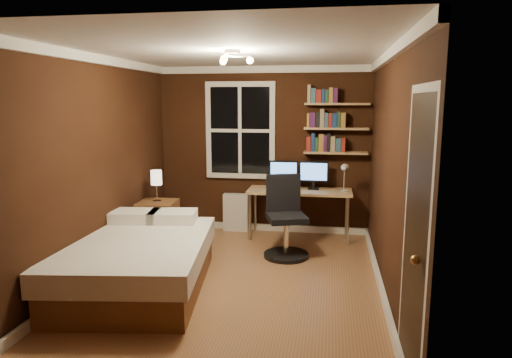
# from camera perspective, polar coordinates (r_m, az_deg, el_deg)

# --- Properties ---
(floor) EXTENTS (4.20, 4.20, 0.00)m
(floor) POSITION_cam_1_polar(r_m,az_deg,el_deg) (5.24, -2.50, -12.66)
(floor) COLOR brown
(floor) RESTS_ON ground
(wall_back) EXTENTS (3.20, 0.04, 2.50)m
(wall_back) POSITION_cam_1_polar(r_m,az_deg,el_deg) (6.95, 0.94, 3.59)
(wall_back) COLOR black
(wall_back) RESTS_ON ground
(wall_left) EXTENTS (0.04, 4.20, 2.50)m
(wall_left) POSITION_cam_1_polar(r_m,az_deg,el_deg) (5.45, -19.31, 1.34)
(wall_left) COLOR black
(wall_left) RESTS_ON ground
(wall_right) EXTENTS (0.04, 4.20, 2.50)m
(wall_right) POSITION_cam_1_polar(r_m,az_deg,el_deg) (4.83, 16.30, 0.48)
(wall_right) COLOR black
(wall_right) RESTS_ON ground
(ceiling) EXTENTS (3.20, 4.20, 0.02)m
(ceiling) POSITION_cam_1_polar(r_m,az_deg,el_deg) (4.87, -2.72, 15.69)
(ceiling) COLOR white
(ceiling) RESTS_ON wall_back
(window) EXTENTS (1.06, 0.06, 1.46)m
(window) POSITION_cam_1_polar(r_m,az_deg,el_deg) (6.95, -1.97, 6.07)
(window) COLOR silver
(window) RESTS_ON wall_back
(door) EXTENTS (0.03, 0.82, 2.05)m
(door) POSITION_cam_1_polar(r_m,az_deg,el_deg) (3.38, 19.12, -7.47)
(door) COLOR black
(door) RESTS_ON ground
(door_knob) EXTENTS (0.06, 0.06, 0.06)m
(door_knob) POSITION_cam_1_polar(r_m,az_deg,el_deg) (3.10, 19.30, -9.53)
(door_knob) COLOR #C08D47
(door_knob) RESTS_ON door
(ceiling_fixture) EXTENTS (0.44, 0.44, 0.18)m
(ceiling_fixture) POSITION_cam_1_polar(r_m,az_deg,el_deg) (4.76, -2.97, 14.62)
(ceiling_fixture) COLOR beige
(ceiling_fixture) RESTS_ON ceiling
(bookshelf_lower) EXTENTS (0.92, 0.22, 0.03)m
(bookshelf_lower) POSITION_cam_1_polar(r_m,az_deg,el_deg) (6.76, 9.90, 3.28)
(bookshelf_lower) COLOR tan
(bookshelf_lower) RESTS_ON wall_back
(books_row_lower) EXTENTS (0.54, 0.16, 0.23)m
(books_row_lower) POSITION_cam_1_polar(r_m,az_deg,el_deg) (6.75, 9.93, 4.37)
(books_row_lower) COLOR maroon
(books_row_lower) RESTS_ON bookshelf_lower
(bookshelf_middle) EXTENTS (0.92, 0.22, 0.03)m
(bookshelf_middle) POSITION_cam_1_polar(r_m,az_deg,el_deg) (6.73, 9.99, 6.24)
(bookshelf_middle) COLOR tan
(bookshelf_middle) RESTS_ON wall_back
(books_row_middle) EXTENTS (0.54, 0.16, 0.23)m
(books_row_middle) POSITION_cam_1_polar(r_m,az_deg,el_deg) (6.72, 10.02, 7.34)
(books_row_middle) COLOR navy
(books_row_middle) RESTS_ON bookshelf_middle
(bookshelf_upper) EXTENTS (0.92, 0.22, 0.03)m
(bookshelf_upper) POSITION_cam_1_polar(r_m,az_deg,el_deg) (6.72, 10.08, 9.22)
(bookshelf_upper) COLOR tan
(bookshelf_upper) RESTS_ON wall_back
(books_row_upper) EXTENTS (0.42, 0.16, 0.23)m
(books_row_upper) POSITION_cam_1_polar(r_m,az_deg,el_deg) (6.72, 10.11, 10.33)
(books_row_upper) COLOR #214F2E
(books_row_upper) RESTS_ON bookshelf_upper
(bed) EXTENTS (1.68, 2.16, 0.67)m
(bed) POSITION_cam_1_polar(r_m,az_deg,el_deg) (5.13, -14.51, -10.00)
(bed) COLOR brown
(bed) RESTS_ON ground
(nightstand) EXTENTS (0.53, 0.53, 0.62)m
(nightstand) POSITION_cam_1_polar(r_m,az_deg,el_deg) (6.51, -12.15, -5.45)
(nightstand) COLOR brown
(nightstand) RESTS_ON ground
(bedside_lamp) EXTENTS (0.15, 0.15, 0.44)m
(bedside_lamp) POSITION_cam_1_polar(r_m,az_deg,el_deg) (6.40, -12.32, -0.86)
(bedside_lamp) COLOR beige
(bedside_lamp) RESTS_ON nightstand
(radiator) EXTENTS (0.39, 0.14, 0.58)m
(radiator) POSITION_cam_1_polar(r_m,az_deg,el_deg) (7.08, -2.51, -4.19)
(radiator) COLOR silver
(radiator) RESTS_ON ground
(desk) EXTENTS (1.50, 0.56, 0.71)m
(desk) POSITION_cam_1_polar(r_m,az_deg,el_deg) (6.68, 5.46, -1.88)
(desk) COLOR tan
(desk) RESTS_ON ground
(monitor_left) EXTENTS (0.43, 0.12, 0.41)m
(monitor_left) POSITION_cam_1_polar(r_m,az_deg,el_deg) (6.73, 3.47, 0.55)
(monitor_left) COLOR black
(monitor_left) RESTS_ON desk
(monitor_right) EXTENTS (0.43, 0.12, 0.41)m
(monitor_right) POSITION_cam_1_polar(r_m,az_deg,el_deg) (6.70, 7.22, 0.45)
(monitor_right) COLOR black
(monitor_right) RESTS_ON desk
(desk_lamp) EXTENTS (0.14, 0.32, 0.44)m
(desk_lamp) POSITION_cam_1_polar(r_m,az_deg,el_deg) (6.53, 10.99, 0.22)
(desk_lamp) COLOR silver
(desk_lamp) RESTS_ON desk
(office_chair) EXTENTS (0.60, 0.60, 1.05)m
(office_chair) POSITION_cam_1_polar(r_m,az_deg,el_deg) (5.93, 3.72, -5.80)
(office_chair) COLOR black
(office_chair) RESTS_ON ground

